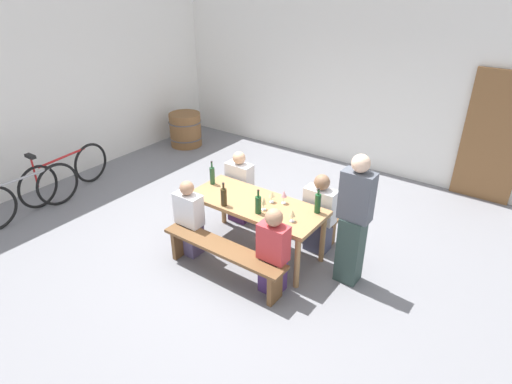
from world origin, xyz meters
TOP-DOWN VIEW (x-y plane):
  - ground_plane at (0.00, 0.00)m, footprint 24.00×24.00m
  - back_wall at (0.00, 3.54)m, footprint 14.00×0.20m
  - side_wall at (-4.25, 0.00)m, footprint 0.20×7.49m
  - wooden_door at (2.12, 3.40)m, footprint 0.90×0.06m
  - tasting_table at (0.00, 0.00)m, footprint 1.80×0.76m
  - bench_near at (0.00, -0.68)m, footprint 1.70×0.30m
  - bench_far at (0.00, 0.68)m, footprint 1.70×0.30m
  - wine_bottle_0 at (0.18, -0.20)m, footprint 0.08×0.08m
  - wine_bottle_1 at (0.76, 0.23)m, footprint 0.08×0.08m
  - wine_bottle_2 at (-0.80, 0.08)m, footprint 0.07×0.07m
  - wine_bottle_3 at (-0.28, -0.30)m, footprint 0.08×0.08m
  - wine_glass_0 at (0.62, -0.12)m, footprint 0.07×0.07m
  - wine_glass_1 at (0.16, 0.12)m, footprint 0.08×0.08m
  - wine_glass_2 at (0.30, 0.19)m, footprint 0.08×0.08m
  - wine_glass_3 at (0.19, -0.09)m, footprint 0.06×0.06m
  - seated_guest_near_0 at (-0.69, -0.53)m, footprint 0.37×0.24m
  - seated_guest_near_1 at (0.62, -0.53)m, footprint 0.35×0.24m
  - seated_guest_far_0 at (-0.68, 0.53)m, footprint 0.39×0.24m
  - seated_guest_far_1 at (0.65, 0.53)m, footprint 0.42×0.24m
  - standing_host at (1.26, 0.18)m, footprint 0.37×0.24m
  - wine_barrel at (-3.51, 2.30)m, footprint 0.70×0.70m
  - parked_bicycle_0 at (-3.57, -0.50)m, footprint 0.30×1.76m
  - parked_bicycle_1 at (-3.35, -1.30)m, footprint 0.20×1.71m

SIDE VIEW (x-z plane):
  - ground_plane at x=0.00m, z-range 0.00..0.00m
  - bench_near at x=0.00m, z-range 0.12..0.57m
  - bench_far at x=0.00m, z-range 0.12..0.57m
  - wine_barrel at x=-3.51m, z-range 0.00..0.70m
  - parked_bicycle_1 at x=-3.35m, z-range -0.08..0.82m
  - parked_bicycle_0 at x=-3.57m, z-range -0.08..0.82m
  - seated_guest_near_0 at x=-0.69m, z-range -0.03..1.03m
  - seated_guest_far_0 at x=-0.68m, z-range -0.03..1.07m
  - seated_guest_far_1 at x=0.65m, z-range -0.03..1.08m
  - seated_guest_near_1 at x=0.62m, z-range -0.02..1.08m
  - tasting_table at x=0.00m, z-range 0.29..1.04m
  - standing_host at x=1.26m, z-range -0.02..1.64m
  - wine_glass_0 at x=0.62m, z-range 0.78..0.94m
  - wine_glass_1 at x=0.16m, z-range 0.78..0.95m
  - wine_bottle_0 at x=0.18m, z-range 0.71..1.03m
  - wine_glass_3 at x=0.19m, z-range 0.78..0.96m
  - wine_bottle_3 at x=-0.28m, z-range 0.71..1.03m
  - wine_glass_2 at x=0.30m, z-range 0.79..0.96m
  - wine_bottle_2 at x=-0.80m, z-range 0.71..1.05m
  - wine_bottle_1 at x=0.76m, z-range 0.71..1.04m
  - wooden_door at x=2.12m, z-range 0.00..2.10m
  - back_wall at x=0.00m, z-range 0.00..3.20m
  - side_wall at x=-4.25m, z-range 0.00..3.20m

